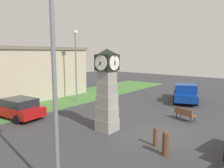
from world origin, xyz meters
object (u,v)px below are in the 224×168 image
object	(u,v)px
clock_tower	(107,90)
street_lamp_far_side	(76,61)
bench	(185,113)
bollard_near_tower	(165,143)
pickup_truck	(185,92)
street_lamp_near_road	(54,76)
bollard_mid_row	(155,136)
car_silver_hatch	(18,108)

from	to	relation	value
clock_tower	street_lamp_far_side	world-z (taller)	street_lamp_far_side
bench	street_lamp_far_side	bearing A→B (deg)	92.30
street_lamp_far_side	clock_tower	bearing A→B (deg)	-120.28
bollard_near_tower	bench	distance (m)	5.99
bollard_near_tower	pickup_truck	distance (m)	12.39
street_lamp_near_road	bench	bearing A→B (deg)	-0.75
pickup_truck	street_lamp_far_side	xyz separation A→B (m)	(-6.47, 8.64, 3.05)
clock_tower	bollard_mid_row	bearing A→B (deg)	-93.19
car_silver_hatch	pickup_truck	size ratio (longest dim) A/B	0.78
pickup_truck	clock_tower	bearing A→B (deg)	175.97
street_lamp_near_road	street_lamp_far_side	size ratio (longest dim) A/B	1.03
bench	street_lamp_near_road	distance (m)	11.46
clock_tower	bollard_mid_row	world-z (taller)	clock_tower
pickup_truck	street_lamp_near_road	size ratio (longest dim) A/B	0.78
bollard_near_tower	bollard_mid_row	size ratio (longest dim) A/B	1.16
clock_tower	car_silver_hatch	world-z (taller)	clock_tower
pickup_truck	street_lamp_far_side	bearing A→B (deg)	126.84
bollard_near_tower	street_lamp_near_road	world-z (taller)	street_lamp_near_road
bench	car_silver_hatch	bearing A→B (deg)	126.07
car_silver_hatch	bench	world-z (taller)	car_silver_hatch
bollard_near_tower	car_silver_hatch	distance (m)	11.14
pickup_truck	bollard_near_tower	bearing A→B (deg)	-163.73
bollard_mid_row	pickup_truck	size ratio (longest dim) A/B	0.18
bollard_near_tower	bench	bearing A→B (deg)	12.33
street_lamp_near_road	street_lamp_far_side	bearing A→B (deg)	45.61
bollard_mid_row	car_silver_hatch	bearing A→B (deg)	100.63
clock_tower	pickup_truck	distance (m)	11.20
clock_tower	pickup_truck	xyz separation A→B (m)	(11.06, -0.78, -1.60)
car_silver_hatch	bench	size ratio (longest dim) A/B	2.58
bollard_mid_row	street_lamp_near_road	bearing A→B (deg)	174.38
pickup_truck	bollard_mid_row	bearing A→B (deg)	-166.95
bench	bollard_near_tower	bearing A→B (deg)	-167.67
bollard_mid_row	street_lamp_near_road	xyz separation A→B (m)	(-5.69, 0.56, 3.55)
clock_tower	street_lamp_near_road	size ratio (longest dim) A/B	0.71
clock_tower	pickup_truck	bearing A→B (deg)	-4.03
clock_tower	street_lamp_far_side	size ratio (longest dim) A/B	0.72
car_silver_hatch	street_lamp_near_road	bearing A→B (deg)	-111.38
street_lamp_far_side	pickup_truck	bearing A→B (deg)	-53.16
bollard_near_tower	pickup_truck	size ratio (longest dim) A/B	0.21
car_silver_hatch	bollard_near_tower	bearing A→B (deg)	-83.44
bollard_mid_row	street_lamp_far_side	world-z (taller)	street_lamp_far_side
pickup_truck	car_silver_hatch	bearing A→B (deg)	150.02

